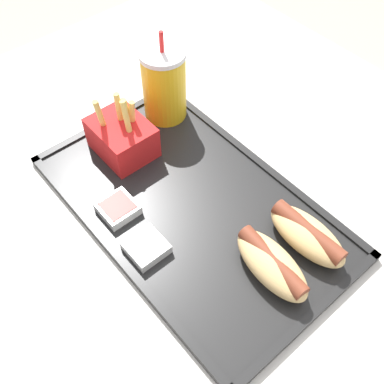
# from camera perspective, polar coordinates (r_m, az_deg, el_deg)

# --- Properties ---
(ground_plane) EXTENTS (8.00, 8.00, 0.00)m
(ground_plane) POSITION_cam_1_polar(r_m,az_deg,el_deg) (1.35, 0.21, -23.00)
(ground_plane) COLOR #ADA393
(dining_table) EXTENTS (1.19, 1.08, 0.75)m
(dining_table) POSITION_cam_1_polar(r_m,az_deg,el_deg) (0.99, 0.27, -17.56)
(dining_table) COLOR beige
(dining_table) RESTS_ON ground_plane
(food_tray) EXTENTS (0.48, 0.29, 0.01)m
(food_tray) POSITION_cam_1_polar(r_m,az_deg,el_deg) (0.68, 0.00, -1.78)
(food_tray) COLOR black
(food_tray) RESTS_ON dining_table
(soda_cup) EXTENTS (0.08, 0.08, 0.16)m
(soda_cup) POSITION_cam_1_polar(r_m,az_deg,el_deg) (0.77, -3.56, 13.49)
(soda_cup) COLOR gold
(soda_cup) RESTS_ON food_tray
(hot_dog_far) EXTENTS (0.13, 0.06, 0.04)m
(hot_dog_far) POSITION_cam_1_polar(r_m,az_deg,el_deg) (0.64, 14.41, -5.25)
(hot_dog_far) COLOR #DBB270
(hot_dog_far) RESTS_ON food_tray
(hot_dog_near) EXTENTS (0.13, 0.07, 0.04)m
(hot_dog_near) POSITION_cam_1_polar(r_m,az_deg,el_deg) (0.61, 10.08, -9.00)
(hot_dog_near) COLOR #DBB270
(hot_dog_near) RESTS_ON food_tray
(fries_carton) EXTENTS (0.10, 0.08, 0.11)m
(fries_carton) POSITION_cam_1_polar(r_m,az_deg,el_deg) (0.73, -8.86, 6.97)
(fries_carton) COLOR red
(fries_carton) RESTS_ON food_tray
(sauce_cup_mayo) EXTENTS (0.05, 0.05, 0.02)m
(sauce_cup_mayo) POSITION_cam_1_polar(r_m,az_deg,el_deg) (0.63, -5.83, -6.98)
(sauce_cup_mayo) COLOR silver
(sauce_cup_mayo) RESTS_ON food_tray
(sauce_cup_ketchup) EXTENTS (0.05, 0.05, 0.02)m
(sauce_cup_ketchup) POSITION_cam_1_polar(r_m,az_deg,el_deg) (0.67, -9.40, -2.03)
(sauce_cup_ketchup) COLOR silver
(sauce_cup_ketchup) RESTS_ON food_tray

